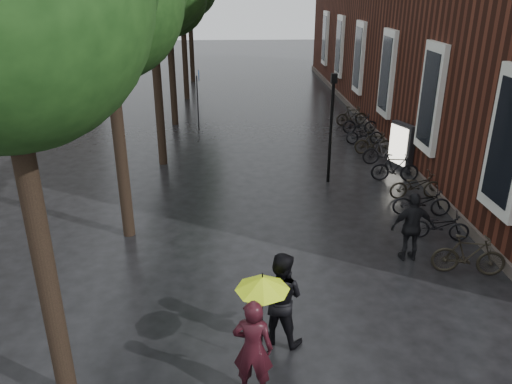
{
  "coord_description": "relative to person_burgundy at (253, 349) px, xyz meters",
  "views": [
    {
      "loc": [
        -1.12,
        -5.62,
        6.49
      ],
      "look_at": [
        -0.57,
        6.43,
        1.46
      ],
      "focal_mm": 35.0,
      "sensor_mm": 36.0,
      "label": 1
    }
  ],
  "objects": [
    {
      "name": "person_burgundy",
      "position": [
        0.0,
        0.0,
        0.0
      ],
      "size": [
        0.75,
        0.56,
        1.86
      ],
      "primitive_type": "imported",
      "rotation": [
        0.0,
        0.0,
        2.96
      ],
      "color": "black",
      "rests_on": "ground"
    },
    {
      "name": "lamp_post",
      "position": [
        3.06,
        9.79,
        1.37
      ],
      "size": [
        0.2,
        0.2,
        3.8
      ],
      "rotation": [
        0.0,
        0.0,
        0.37
      ],
      "color": "black",
      "rests_on": "ground"
    },
    {
      "name": "parked_bicycles",
      "position": [
        5.48,
        10.3,
        -0.46
      ],
      "size": [
        2.08,
        14.55,
        1.03
      ],
      "color": "black",
      "rests_on": "ground"
    },
    {
      "name": "ad_lightbox",
      "position": [
        6.02,
        11.05,
        -0.05
      ],
      "size": [
        0.27,
        1.16,
        1.75
      ],
      "rotation": [
        0.0,
        0.0,
        0.36
      ],
      "color": "black",
      "rests_on": "ground"
    },
    {
      "name": "person_black",
      "position": [
        0.57,
        1.36,
        0.03
      ],
      "size": [
        1.16,
        1.06,
        1.93
      ],
      "primitive_type": "imported",
      "rotation": [
        0.0,
        0.0,
        2.71
      ],
      "color": "black",
      "rests_on": "ground"
    },
    {
      "name": "cycle_sign",
      "position": [
        -1.89,
        16.97,
        0.94
      ],
      "size": [
        0.15,
        0.51,
        2.83
      ],
      "rotation": [
        0.0,
        0.0,
        0.08
      ],
      "color": "#262628",
      "rests_on": "ground"
    },
    {
      "name": "pedestrian_walking",
      "position": [
        4.15,
        4.33,
        -0.02
      ],
      "size": [
        1.09,
        0.5,
        1.82
      ],
      "primitive_type": "imported",
      "rotation": [
        0.0,
        0.0,
        3.19
      ],
      "color": "black",
      "rests_on": "ground"
    },
    {
      "name": "lime_umbrella",
      "position": [
        0.2,
        0.73,
        0.79
      ],
      "size": [
        0.97,
        0.97,
        1.44
      ],
      "rotation": [
        0.0,
        0.0,
        0.38
      ],
      "color": "black",
      "rests_on": "ground"
    }
  ]
}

